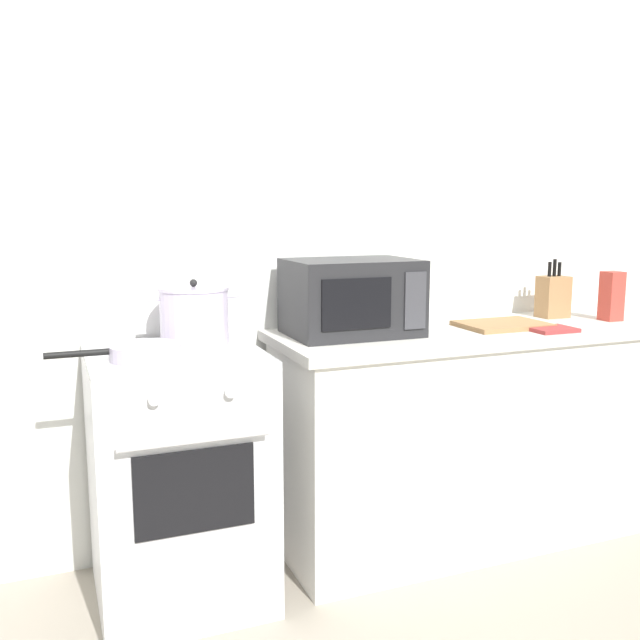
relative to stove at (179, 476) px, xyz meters
The scene contains 11 objects.
back_wall 1.09m from the stove, 29.72° to the left, with size 4.40×0.10×2.50m, color silver.
lower_cabinet_right 1.25m from the stove, ahead, with size 1.64×0.56×0.88m, color white.
countertop_right 1.33m from the stove, ahead, with size 1.70×0.60×0.04m, color beige.
stove is the anchor object (origin of this frame).
stock_pot 0.59m from the stove, 51.83° to the left, with size 0.34×0.26×0.24m.
frying_pan 0.51m from the stove, 144.10° to the right, with size 0.43×0.23×0.05m.
microwave 0.94m from the stove, ahead, with size 0.50×0.37×0.30m.
cutting_board 1.46m from the stove, ahead, with size 0.36×0.26×0.02m, color #997047.
knife_block 1.86m from the stove, ahead, with size 0.13×0.10×0.27m.
pasta_box 2.03m from the stove, ahead, with size 0.08×0.08×0.22m, color #B73D33.
oven_mitt 1.59m from the stove, ahead, with size 0.18×0.14×0.02m, color #993333.
Camera 1 is at (-0.76, -1.82, 1.42)m, focal length 39.04 mm.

